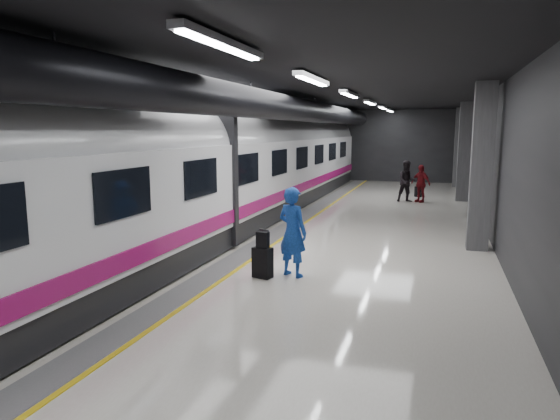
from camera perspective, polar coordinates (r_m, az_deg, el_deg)
The scene contains 9 objects.
ground at distance 13.28m, azimuth 2.07°, elevation -5.01°, with size 40.00×40.00×0.00m, color silver.
platform_hall at distance 13.88m, azimuth 2.07°, elevation 10.34°, with size 10.02×40.02×4.51m.
train at distance 14.14m, azimuth -10.69°, elevation 4.21°, with size 3.05×38.00×4.05m.
traveler_main at distance 11.08m, azimuth 1.44°, elevation -2.52°, with size 0.73×0.48×2.01m, color blue.
suitcase_main at distance 11.11m, azimuth -2.01°, elevation -6.02°, with size 0.42×0.26×0.68m, color black.
shoulder_bag at distance 10.94m, azimuth -1.99°, elevation -3.44°, with size 0.27×0.15×0.37m, color black.
traveler_far_a at distance 23.40m, azimuth 14.33°, elevation 3.19°, with size 0.91×0.71×1.88m, color black.
traveler_far_b at distance 23.50m, azimuth 15.76°, elevation 2.94°, with size 1.00×0.41×1.70m, color maroon.
suitcase_far at distance 25.42m, azimuth 15.54°, elevation 2.03°, with size 0.34×0.22×0.50m, color black.
Camera 1 is at (3.43, -12.42, 3.24)m, focal length 32.00 mm.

